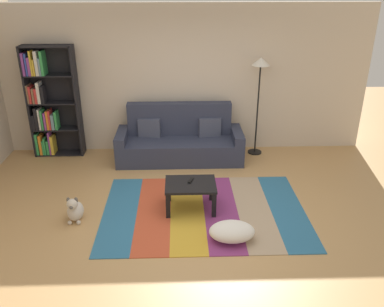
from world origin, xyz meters
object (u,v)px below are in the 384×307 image
at_px(coffee_table, 191,188).
at_px(tv_remote, 191,180).
at_px(dog, 75,210).
at_px(pouf, 232,232).
at_px(standing_lamp, 260,74).
at_px(bookshelf, 48,104).
at_px(couch, 180,141).

bearing_deg(coffee_table, tv_remote, 87.47).
height_order(coffee_table, dog, coffee_table).
relative_size(coffee_table, pouf, 1.23).
bearing_deg(tv_remote, standing_lamp, 75.19).
bearing_deg(bookshelf, dog, -67.99).
height_order(coffee_table, pouf, coffee_table).
height_order(coffee_table, tv_remote, tv_remote).
distance_m(couch, coffee_table, 1.77).
bearing_deg(dog, couch, 53.98).
distance_m(dog, tv_remote, 1.66).
bearing_deg(standing_lamp, tv_remote, -124.14).
relative_size(couch, coffee_table, 3.14).
distance_m(pouf, tv_remote, 1.03).
distance_m(bookshelf, standing_lamp, 3.86).
relative_size(standing_lamp, tv_remote, 12.08).
distance_m(pouf, dog, 2.17).
relative_size(bookshelf, dog, 5.10).
xyz_separation_m(coffee_table, pouf, (0.50, -0.77, -0.21)).
height_order(standing_lamp, tv_remote, standing_lamp).
distance_m(couch, standing_lamp, 1.87).
relative_size(coffee_table, tv_remote, 4.80).
relative_size(coffee_table, dog, 1.81).
bearing_deg(standing_lamp, dog, -142.60).
distance_m(bookshelf, pouf, 4.23).
bearing_deg(standing_lamp, coffee_table, -123.22).
bearing_deg(couch, coffee_table, -85.34).
height_order(couch, tv_remote, couch).
xyz_separation_m(bookshelf, tv_remote, (2.53, -1.98, -0.55)).
xyz_separation_m(couch, pouf, (0.65, -2.54, -0.21)).
relative_size(couch, tv_remote, 15.07).
height_order(dog, standing_lamp, standing_lamp).
bearing_deg(tv_remote, bookshelf, 161.34).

